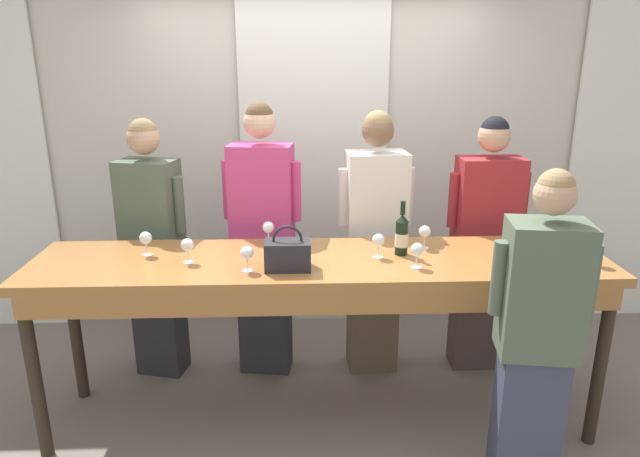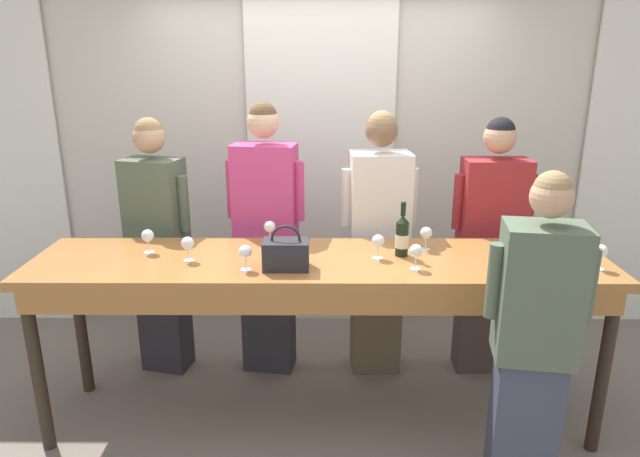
# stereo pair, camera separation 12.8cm
# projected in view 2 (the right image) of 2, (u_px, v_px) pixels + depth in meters

# --- Properties ---
(ground_plane) EXTENTS (18.00, 18.00, 0.00)m
(ground_plane) POSITION_uv_depth(u_px,v_px,m) (320.00, 417.00, 3.46)
(ground_plane) COLOR #70665B
(wall_back) EXTENTS (12.00, 0.06, 2.80)m
(wall_back) POSITION_uv_depth(u_px,v_px,m) (321.00, 149.00, 4.38)
(wall_back) COLOR beige
(wall_back) RESTS_ON ground_plane
(curtain_panel_center) EXTENTS (1.10, 0.03, 2.69)m
(curtain_panel_center) POSITION_uv_depth(u_px,v_px,m) (321.00, 157.00, 4.33)
(curtain_panel_center) COLOR white
(curtain_panel_center) RESTS_ON ground_plane
(tasting_bar) EXTENTS (3.18, 0.71, 1.03)m
(tasting_bar) POSITION_uv_depth(u_px,v_px,m) (320.00, 276.00, 3.16)
(tasting_bar) COLOR #9E6633
(tasting_bar) RESTS_ON ground_plane
(wine_bottle) EXTENTS (0.07, 0.07, 0.31)m
(wine_bottle) POSITION_uv_depth(u_px,v_px,m) (402.00, 236.00, 3.16)
(wine_bottle) COLOR black
(wine_bottle) RESTS_ON tasting_bar
(handbag) EXTENTS (0.24, 0.15, 0.24)m
(handbag) POSITION_uv_depth(u_px,v_px,m) (286.00, 254.00, 2.98)
(handbag) COLOR #232328
(handbag) RESTS_ON tasting_bar
(wine_glass_front_left) EXTENTS (0.07, 0.07, 0.14)m
(wine_glass_front_left) POSITION_uv_depth(u_px,v_px,m) (555.00, 243.00, 3.09)
(wine_glass_front_left) COLOR white
(wine_glass_front_left) RESTS_ON tasting_bar
(wine_glass_front_mid) EXTENTS (0.07, 0.07, 0.14)m
(wine_glass_front_mid) POSITION_uv_depth(u_px,v_px,m) (245.00, 253.00, 2.95)
(wine_glass_front_mid) COLOR white
(wine_glass_front_mid) RESTS_ON tasting_bar
(wine_glass_front_right) EXTENTS (0.07, 0.07, 0.14)m
(wine_glass_front_right) POSITION_uv_depth(u_px,v_px,m) (546.00, 251.00, 2.97)
(wine_glass_front_right) COLOR white
(wine_glass_front_right) RESTS_ON tasting_bar
(wine_glass_center_left) EXTENTS (0.07, 0.07, 0.14)m
(wine_glass_center_left) POSITION_uv_depth(u_px,v_px,m) (378.00, 242.00, 3.12)
(wine_glass_center_left) COLOR white
(wine_glass_center_left) RESTS_ON tasting_bar
(wine_glass_center_mid) EXTENTS (0.07, 0.07, 0.14)m
(wine_glass_center_mid) POSITION_uv_depth(u_px,v_px,m) (188.00, 244.00, 3.08)
(wine_glass_center_mid) COLOR white
(wine_glass_center_mid) RESTS_ON tasting_bar
(wine_glass_center_right) EXTENTS (0.07, 0.07, 0.14)m
(wine_glass_center_right) POSITION_uv_depth(u_px,v_px,m) (601.00, 252.00, 2.96)
(wine_glass_center_right) COLOR white
(wine_glass_center_right) RESTS_ON tasting_bar
(wine_glass_back_left) EXTENTS (0.07, 0.07, 0.14)m
(wine_glass_back_left) POSITION_uv_depth(u_px,v_px,m) (270.00, 227.00, 3.37)
(wine_glass_back_left) COLOR white
(wine_glass_back_left) RESTS_ON tasting_bar
(wine_glass_back_mid) EXTENTS (0.07, 0.07, 0.14)m
(wine_glass_back_mid) POSITION_uv_depth(u_px,v_px,m) (148.00, 236.00, 3.21)
(wine_glass_back_mid) COLOR white
(wine_glass_back_mid) RESTS_ON tasting_bar
(wine_glass_back_right) EXTENTS (0.07, 0.07, 0.14)m
(wine_glass_back_right) POSITION_uv_depth(u_px,v_px,m) (426.00, 234.00, 3.25)
(wine_glass_back_right) COLOR white
(wine_glass_back_right) RESTS_ON tasting_bar
(wine_glass_near_host) EXTENTS (0.07, 0.07, 0.14)m
(wine_glass_near_host) POSITION_uv_depth(u_px,v_px,m) (416.00, 252.00, 2.96)
(wine_glass_near_host) COLOR white
(wine_glass_near_host) RESTS_ON tasting_bar
(guest_olive_jacket) EXTENTS (0.48, 0.32, 1.73)m
(guest_olive_jacket) POSITION_uv_depth(u_px,v_px,m) (159.00, 245.00, 3.75)
(guest_olive_jacket) COLOR #28282D
(guest_olive_jacket) RESTS_ON ground_plane
(guest_pink_top) EXTENTS (0.51, 0.29, 1.82)m
(guest_pink_top) POSITION_uv_depth(u_px,v_px,m) (267.00, 239.00, 3.73)
(guest_pink_top) COLOR #28282D
(guest_pink_top) RESTS_ON ground_plane
(guest_cream_sweater) EXTENTS (0.50, 0.29, 1.77)m
(guest_cream_sweater) POSITION_uv_depth(u_px,v_px,m) (378.00, 244.00, 3.74)
(guest_cream_sweater) COLOR brown
(guest_cream_sweater) RESTS_ON ground_plane
(guest_striped_shirt) EXTENTS (0.53, 0.24, 1.73)m
(guest_striped_shirt) POSITION_uv_depth(u_px,v_px,m) (490.00, 246.00, 3.74)
(guest_striped_shirt) COLOR #473833
(guest_striped_shirt) RESTS_ON ground_plane
(host_pouring) EXTENTS (0.47, 0.30, 1.65)m
(host_pouring) POSITION_uv_depth(u_px,v_px,m) (533.00, 346.00, 2.58)
(host_pouring) COLOR #383D51
(host_pouring) RESTS_ON ground_plane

